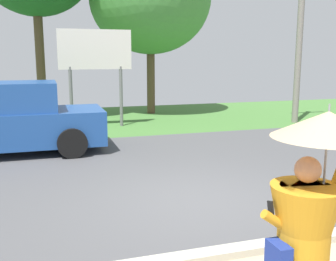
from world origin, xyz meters
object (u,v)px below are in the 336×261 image
roadside_billboard (95,57)px  utility_pole (300,25)px  monk_pedestrian (307,228)px  pickup_truck (4,121)px

roadside_billboard → utility_pole: bearing=-9.2°
utility_pole → roadside_billboard: size_ratio=2.03×
roadside_billboard → monk_pedestrian: bearing=-88.6°
utility_pole → monk_pedestrian: bearing=-124.7°
pickup_truck → monk_pedestrian: bearing=-70.6°
pickup_truck → utility_pole: (10.43, 2.15, 2.86)m
pickup_truck → roadside_billboard: (2.86, 3.38, 1.68)m
utility_pole → roadside_billboard: (-7.57, 1.23, -1.18)m
pickup_truck → utility_pole: utility_pole is taller
utility_pole → roadside_billboard: 7.76m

